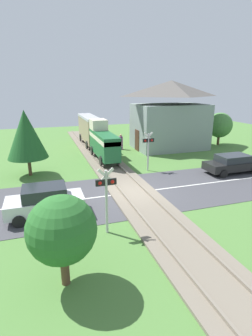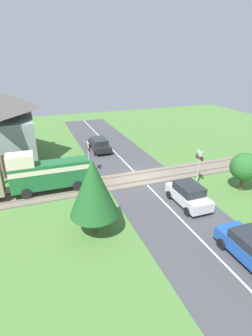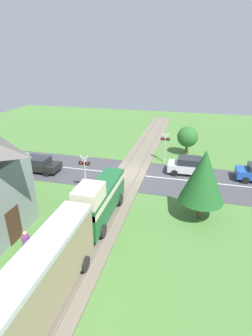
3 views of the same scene
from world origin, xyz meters
name	(u,v)px [view 1 (image 1 of 3)]	position (x,y,z in m)	size (l,w,h in m)	color
ground_plane	(133,193)	(0.00, 0.00, 0.00)	(60.00, 60.00, 0.00)	#4C7A38
road_surface	(133,193)	(0.00, 0.00, 0.01)	(48.00, 6.40, 0.02)	#424247
track_bed	(133,192)	(0.00, 0.00, 0.07)	(2.80, 48.00, 0.24)	#756B5B
train	(95,133)	(0.00, 11.11, 1.86)	(1.58, 12.83, 3.18)	#1E6033
car_near_crossing	(45,201)	(-5.12, -1.44, 0.81)	(3.74, 1.81, 1.57)	silver
car_far_side	(233,163)	(8.42, 1.44, 0.74)	(4.23, 1.85, 1.38)	black
crossing_signal_west_approach	(106,192)	(-2.60, -3.90, 1.93)	(0.90, 0.18, 3.00)	#B7B7B7
crossing_signal_east_approach	(148,146)	(2.60, 3.90, 1.93)	(0.90, 0.18, 3.00)	#B7B7B7
station_building	(170,116)	(7.74, 10.51, 3.34)	(7.68, 5.22, 6.83)	gray
pedestrian_by_station	(121,142)	(2.76, 11.49, 0.72)	(0.39, 0.39, 1.58)	#7F3D84
tree_by_station	(220,125)	(13.80, 10.32, 2.18)	(2.71, 2.71, 3.54)	brown
tree_roadside_hedge	(26,134)	(-6.01, 5.51, 3.02)	(2.82, 2.82, 4.72)	brown
tree_beyond_track	(62,230)	(-4.67, -6.57, 1.98)	(2.19, 2.19, 3.09)	brown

